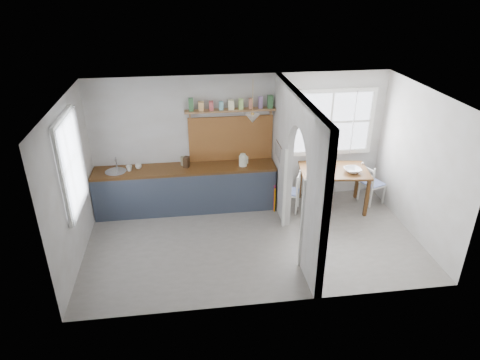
{
  "coord_description": "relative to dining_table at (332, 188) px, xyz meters",
  "views": [
    {
      "loc": [
        -1.08,
        -6.25,
        4.32
      ],
      "look_at": [
        -0.2,
        0.29,
        1.07
      ],
      "focal_mm": 32.0,
      "sensor_mm": 36.0,
      "label": 1
    }
  ],
  "objects": [
    {
      "name": "jar",
      "position": [
        -2.92,
        0.44,
        0.58
      ],
      "size": [
        0.13,
        0.13,
        0.17
      ],
      "primitive_type": "cylinder",
      "rotation": [
        0.0,
        0.0,
        0.22
      ],
      "color": "#787456",
      "rests_on": "counter"
    },
    {
      "name": "partition",
      "position": [
        -1.06,
        -0.95,
        1.04
      ],
      "size": [
        0.12,
        3.2,
        2.6
      ],
      "color": "silver",
      "rests_on": "floor"
    },
    {
      "name": "ceiling",
      "position": [
        -1.76,
        -1.01,
        2.19
      ],
      "size": [
        5.8,
        3.2,
        0.01
      ],
      "primitive_type": "cube",
      "color": "silver",
      "rests_on": "walls"
    },
    {
      "name": "plate",
      "position": [
        -0.33,
        -0.02,
        0.42
      ],
      "size": [
        0.23,
        0.23,
        0.02
      ],
      "primitive_type": "cylinder",
      "rotation": [
        0.0,
        0.0,
        0.3
      ],
      "color": "black",
      "rests_on": "dining_table"
    },
    {
      "name": "mug_a",
      "position": [
        -3.93,
        0.29,
        0.54
      ],
      "size": [
        0.12,
        0.12,
        0.1
      ],
      "primitive_type": "imported",
      "rotation": [
        0.0,
        0.0,
        0.08
      ],
      "color": "beige",
      "rests_on": "counter"
    },
    {
      "name": "sink",
      "position": [
        -4.19,
        0.29,
        0.48
      ],
      "size": [
        0.4,
        0.4,
        0.02
      ],
      "primitive_type": "cylinder",
      "color": "#B2B4B8",
      "rests_on": "counter"
    },
    {
      "name": "table_cup",
      "position": [
        -0.15,
        -0.11,
        0.45
      ],
      "size": [
        0.11,
        0.11,
        0.09
      ],
      "primitive_type": "imported",
      "rotation": [
        0.0,
        0.0,
        0.19
      ],
      "color": "#568C51",
      "rests_on": "dining_table"
    },
    {
      "name": "chair_right",
      "position": [
        0.87,
        0.08,
        0.02
      ],
      "size": [
        0.5,
        0.5,
        0.86
      ],
      "primitive_type": null,
      "rotation": [
        0.0,
        0.0,
        1.92
      ],
      "color": "silver",
      "rests_on": "floor"
    },
    {
      "name": "nook_window",
      "position": [
        0.04,
        0.55,
        1.19
      ],
      "size": [
        1.76,
        0.1,
        1.3
      ],
      "primitive_type": null,
      "color": "white",
      "rests_on": "walls"
    },
    {
      "name": "mug_b",
      "position": [
        -3.77,
        0.37,
        0.54
      ],
      "size": [
        0.12,
        0.12,
        0.09
      ],
      "primitive_type": "imported",
      "rotation": [
        0.0,
        0.0,
        0.01
      ],
      "color": "white",
      "rests_on": "counter"
    },
    {
      "name": "bowl",
      "position": [
        0.31,
        -0.15,
        0.45
      ],
      "size": [
        0.35,
        0.35,
        0.08
      ],
      "primitive_type": "imported",
      "rotation": [
        0.0,
        0.0,
        0.11
      ],
      "color": "silver",
      "rests_on": "dining_table"
    },
    {
      "name": "shelf",
      "position": [
        -1.96,
        0.48,
        1.6
      ],
      "size": [
        1.75,
        0.2,
        0.21
      ],
      "color": "#9B663E",
      "rests_on": "walls"
    },
    {
      "name": "chair_left",
      "position": [
        -0.88,
        -0.01,
        -0.0
      ],
      "size": [
        0.48,
        0.48,
        0.81
      ],
      "primitive_type": null,
      "rotation": [
        0.0,
        0.0,
        -1.96
      ],
      "color": "silver",
      "rests_on": "floor"
    },
    {
      "name": "towel_magenta",
      "position": [
        -1.18,
        -0.01,
        -0.13
      ],
      "size": [
        0.02,
        0.03,
        0.56
      ],
      "primitive_type": "cube",
      "color": "#AD1047",
      "rests_on": "counter"
    },
    {
      "name": "backsplash",
      "position": [
        -1.96,
        0.57,
        0.94
      ],
      "size": [
        1.65,
        0.03,
        0.9
      ],
      "primitive_type": "cube",
      "color": "olive",
      "rests_on": "walls"
    },
    {
      "name": "knife_block",
      "position": [
        -2.85,
        0.33,
        0.59
      ],
      "size": [
        0.14,
        0.16,
        0.21
      ],
      "primitive_type": "cube",
      "rotation": [
        0.0,
        0.0,
        -0.41
      ],
      "color": "#432A15",
      "rests_on": "counter"
    },
    {
      "name": "counter",
      "position": [
        -2.89,
        0.32,
        0.05
      ],
      "size": [
        3.5,
        0.6,
        0.9
      ],
      "color": "brown",
      "rests_on": "floor"
    },
    {
      "name": "floor",
      "position": [
        -1.76,
        -1.01,
        -0.41
      ],
      "size": [
        5.8,
        3.2,
        0.01
      ],
      "primitive_type": "cube",
      "color": "gray",
      "rests_on": "ground"
    },
    {
      "name": "kettle",
      "position": [
        -1.77,
        0.24,
        0.62
      ],
      "size": [
        0.23,
        0.2,
        0.25
      ],
      "primitive_type": null,
      "rotation": [
        0.0,
        0.0,
        0.19
      ],
      "color": "silver",
      "rests_on": "counter"
    },
    {
      "name": "dining_table",
      "position": [
        0.0,
        0.0,
        0.0
      ],
      "size": [
        1.41,
        1.04,
        0.82
      ],
      "primitive_type": null,
      "rotation": [
        0.0,
        0.0,
        -0.13
      ],
      "color": "brown",
      "rests_on": "floor"
    },
    {
      "name": "towel_orange",
      "position": [
        -1.18,
        -0.06,
        -0.16
      ],
      "size": [
        0.02,
        0.03,
        0.51
      ],
      "primitive_type": "cube",
      "color": "orange",
      "rests_on": "counter"
    },
    {
      "name": "walls",
      "position": [
        -1.76,
        -1.01,
        0.89
      ],
      "size": [
        5.81,
        3.21,
        2.6
      ],
      "color": "silver",
      "rests_on": "floor"
    },
    {
      "name": "vase",
      "position": [
        0.01,
        0.19,
        0.49
      ],
      "size": [
        0.21,
        0.21,
        0.17
      ],
      "primitive_type": "imported",
      "rotation": [
        0.0,
        0.0,
        0.38
      ],
      "color": "#543F64",
      "rests_on": "dining_table"
    },
    {
      "name": "pendant_lamp",
      "position": [
        -1.61,
        0.14,
        1.47
      ],
      "size": [
        0.26,
        0.26,
        0.16
      ],
      "primitive_type": "cone",
      "color": "beige",
      "rests_on": "ceiling"
    },
    {
      "name": "utensil_rail",
      "position": [
        -1.15,
        -0.11,
        1.04
      ],
      "size": [
        0.02,
        0.5,
        0.02
      ],
      "primitive_type": "cylinder",
      "rotation": [
        1.57,
        0.0,
        0.0
      ],
      "color": "#B2B4B8",
      "rests_on": "partition"
    },
    {
      "name": "kitchen_window",
      "position": [
        -4.63,
        -1.01,
        1.24
      ],
      "size": [
        0.1,
        1.16,
        1.5
      ],
      "primitive_type": null,
      "color": "white",
      "rests_on": "walls"
    }
  ]
}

